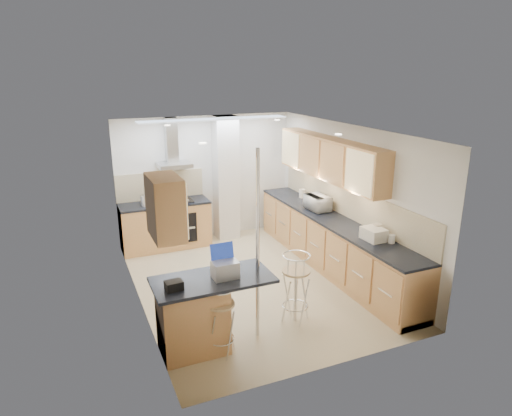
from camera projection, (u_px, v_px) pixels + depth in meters
name	position (u px, v px, depth m)	size (l,w,h in m)	color
ground	(252.00, 282.00, 7.53)	(4.80, 4.80, 0.00)	#CCB588
room_shell	(261.00, 185.00, 7.52)	(3.64, 4.84, 2.51)	white
right_counter	(331.00, 243.00, 7.95)	(0.63, 4.40, 0.92)	tan
back_counter	(166.00, 225.00, 8.88)	(1.70, 0.63, 0.92)	tan
peninsula	(214.00, 312.00, 5.69)	(1.47, 0.72, 0.94)	tan
microwave	(318.00, 203.00, 8.24)	(0.49, 0.33, 0.27)	white
laptop	(225.00, 269.00, 5.55)	(0.31, 0.23, 0.21)	#9CA0A4
bag	(174.00, 285.00, 5.25)	(0.20, 0.14, 0.11)	black
bar_stool_near	(221.00, 321.00, 5.54)	(0.37, 0.37, 0.91)	tan
bar_stool_end	(296.00, 288.00, 6.26)	(0.41, 0.41, 1.00)	tan
jar_a	(302.00, 193.00, 9.04)	(0.12, 0.12, 0.17)	white
jar_b	(322.00, 207.00, 8.19)	(0.11, 0.11, 0.14)	white
jar_c	(377.00, 230.00, 6.95)	(0.14, 0.14, 0.20)	beige
jar_d	(392.00, 239.00, 6.71)	(0.10, 0.10, 0.12)	white
bread_bin	(374.00, 234.00, 6.82)	(0.28, 0.35, 0.18)	white
kettle	(145.00, 201.00, 8.46)	(0.16, 0.16, 0.21)	#B6B9BB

